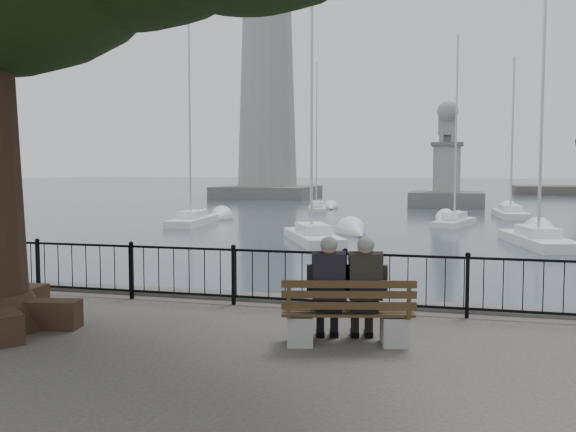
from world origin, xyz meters
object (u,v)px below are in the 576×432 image
(lighthouse, at_px, (267,77))
(lion_monument, at_px, (447,180))
(bench, at_px, (347,321))
(person_left, at_px, (328,294))
(person_right, at_px, (364,294))

(lighthouse, relative_size, lion_monument, 3.49)
(lion_monument, bearing_deg, bench, -90.71)
(person_left, bearing_deg, lion_monument, 88.97)
(person_left, height_order, lighthouse, lighthouse)
(lighthouse, bearing_deg, person_left, -72.75)
(bench, relative_size, lighthouse, 0.06)
(bench, distance_m, person_right, 0.44)
(bench, relative_size, person_left, 1.24)
(person_left, relative_size, lighthouse, 0.05)
(person_left, xyz_separation_m, lighthouse, (-19.11, 61.54, 11.94))
(person_left, distance_m, lion_monument, 49.48)
(person_left, xyz_separation_m, lion_monument, (0.89, 49.47, 0.64))
(person_right, relative_size, lion_monument, 0.16)
(person_right, bearing_deg, person_left, -166.70)
(bench, relative_size, person_right, 1.24)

